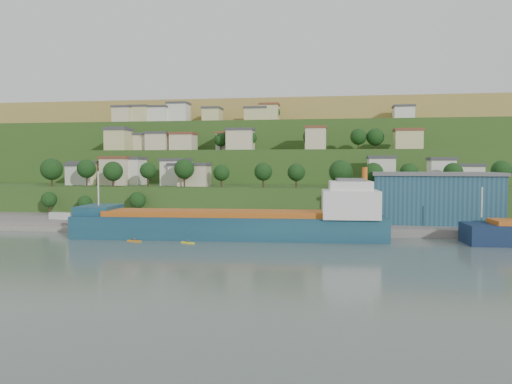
% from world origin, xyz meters
% --- Properties ---
extents(ground, '(500.00, 500.00, 0.00)m').
position_xyz_m(ground, '(0.00, 0.00, 0.00)').
color(ground, '#475651').
rests_on(ground, ground).
extents(quay, '(220.00, 26.00, 4.00)m').
position_xyz_m(quay, '(20.00, 28.00, 0.00)').
color(quay, slate).
rests_on(quay, ground).
extents(pebble_beach, '(40.00, 18.00, 2.40)m').
position_xyz_m(pebble_beach, '(-55.00, 22.00, 0.00)').
color(pebble_beach, slate).
rests_on(pebble_beach, ground).
extents(hillside, '(360.00, 210.61, 96.00)m').
position_xyz_m(hillside, '(-0.07, 168.67, 0.09)').
color(hillside, '#284719').
rests_on(hillside, ground).
extents(cargo_ship_near, '(71.37, 14.84, 18.21)m').
position_xyz_m(cargo_ship_near, '(1.22, 9.06, 2.91)').
color(cargo_ship_near, '#132E47').
rests_on(cargo_ship_near, ground).
extents(warehouse, '(32.24, 21.11, 12.80)m').
position_xyz_m(warehouse, '(48.21, 30.94, 8.43)').
color(warehouse, navy).
rests_on(warehouse, quay).
extents(caravan, '(5.94, 3.75, 2.57)m').
position_xyz_m(caravan, '(-50.86, 23.32, 2.49)').
color(caravan, silver).
rests_on(caravan, pebble_beach).
extents(dinghy, '(4.34, 2.25, 0.83)m').
position_xyz_m(dinghy, '(-41.81, 17.34, 1.61)').
color(dinghy, silver).
rests_on(dinghy, pebble_beach).
extents(kayak_orange, '(3.50, 1.52, 0.87)m').
position_xyz_m(kayak_orange, '(-20.34, 0.98, 0.26)').
color(kayak_orange, orange).
rests_on(kayak_orange, ground).
extents(kayak_yellow, '(3.27, 1.92, 0.83)m').
position_xyz_m(kayak_yellow, '(-8.17, 0.38, 0.25)').
color(kayak_yellow, yellow).
rests_on(kayak_yellow, ground).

